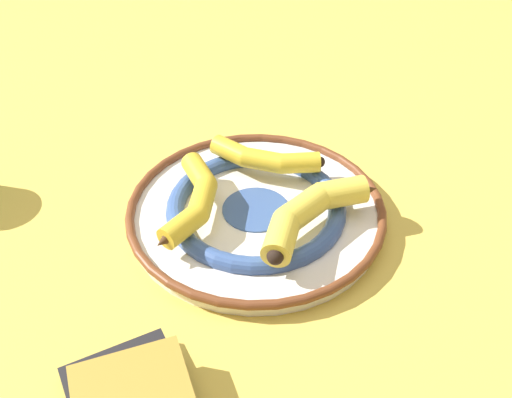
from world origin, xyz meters
TOP-DOWN VIEW (x-y plane):
  - ground_plane at (0.00, 0.00)m, footprint 2.80×2.80m
  - decorative_bowl at (-0.02, 0.03)m, footprint 0.37×0.37m
  - banana_a at (0.03, 0.10)m, footprint 0.14×0.18m
  - banana_b at (-0.02, -0.05)m, footprint 0.19×0.09m
  - banana_c at (-0.10, 0.05)m, footprint 0.10×0.17m

SIDE VIEW (x-z plane):
  - ground_plane at x=0.00m, z-range 0.00..0.00m
  - decorative_bowl at x=-0.02m, z-range 0.00..0.03m
  - banana_c at x=-0.10m, z-range 0.04..0.07m
  - banana_b at x=-0.02m, z-range 0.04..0.07m
  - banana_a at x=0.03m, z-range 0.04..0.07m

